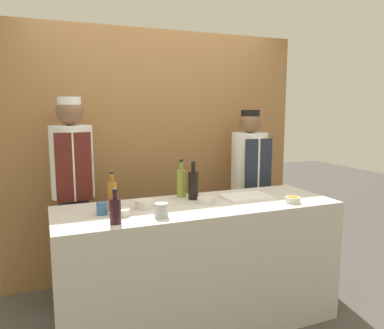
{
  "coord_description": "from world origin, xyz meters",
  "views": [
    {
      "loc": [
        -1.06,
        -2.49,
        1.66
      ],
      "look_at": [
        0.0,
        0.14,
        1.23
      ],
      "focal_mm": 35.0,
      "sensor_mm": 36.0,
      "label": 1
    }
  ],
  "objects_px": {
    "bottle_amber": "(112,195)",
    "cup_blue": "(102,208)",
    "bottle_oil": "(181,182)",
    "chef_left": "(74,193)",
    "sauce_bowl_yellow": "(144,203)",
    "bottle_wine": "(115,210)",
    "sauce_bowl_white": "(206,200)",
    "chef_right": "(249,186)",
    "sauce_bowl_orange": "(293,200)",
    "cup_steel": "(161,210)",
    "cutting_board": "(246,197)",
    "sauce_bowl_purple": "(121,212)",
    "bottle_soy": "(193,185)"
  },
  "relations": [
    {
      "from": "sauce_bowl_white",
      "to": "bottle_wine",
      "type": "bearing_deg",
      "value": -160.79
    },
    {
      "from": "bottle_amber",
      "to": "cup_blue",
      "type": "xyz_separation_m",
      "value": [
        -0.09,
        -0.08,
        -0.07
      ]
    },
    {
      "from": "sauce_bowl_yellow",
      "to": "cutting_board",
      "type": "distance_m",
      "value": 0.83
    },
    {
      "from": "bottle_soy",
      "to": "cup_steel",
      "type": "distance_m",
      "value": 0.53
    },
    {
      "from": "sauce_bowl_yellow",
      "to": "bottle_wine",
      "type": "relative_size",
      "value": 0.62
    },
    {
      "from": "chef_left",
      "to": "chef_right",
      "type": "distance_m",
      "value": 1.68
    },
    {
      "from": "sauce_bowl_orange",
      "to": "cup_steel",
      "type": "height_order",
      "value": "cup_steel"
    },
    {
      "from": "sauce_bowl_yellow",
      "to": "cup_blue",
      "type": "xyz_separation_m",
      "value": [
        -0.31,
        -0.06,
        0.01
      ]
    },
    {
      "from": "sauce_bowl_yellow",
      "to": "chef_left",
      "type": "bearing_deg",
      "value": 123.89
    },
    {
      "from": "bottle_oil",
      "to": "sauce_bowl_purple",
      "type": "bearing_deg",
      "value": -148.19
    },
    {
      "from": "sauce_bowl_yellow",
      "to": "bottle_oil",
      "type": "bearing_deg",
      "value": 31.57
    },
    {
      "from": "cutting_board",
      "to": "cup_blue",
      "type": "distance_m",
      "value": 1.14
    },
    {
      "from": "cup_steel",
      "to": "chef_right",
      "type": "xyz_separation_m",
      "value": [
        1.2,
        0.91,
        -0.11
      ]
    },
    {
      "from": "bottle_oil",
      "to": "chef_right",
      "type": "distance_m",
      "value": 0.99
    },
    {
      "from": "bottle_amber",
      "to": "bottle_wine",
      "type": "xyz_separation_m",
      "value": [
        -0.04,
        -0.31,
        -0.02
      ]
    },
    {
      "from": "chef_left",
      "to": "chef_right",
      "type": "height_order",
      "value": "chef_left"
    },
    {
      "from": "sauce_bowl_purple",
      "to": "sauce_bowl_orange",
      "type": "bearing_deg",
      "value": -6.55
    },
    {
      "from": "sauce_bowl_purple",
      "to": "chef_left",
      "type": "bearing_deg",
      "value": 107.24
    },
    {
      "from": "cutting_board",
      "to": "bottle_oil",
      "type": "bearing_deg",
      "value": 153.87
    },
    {
      "from": "sauce_bowl_orange",
      "to": "chef_left",
      "type": "height_order",
      "value": "chef_left"
    },
    {
      "from": "chef_left",
      "to": "sauce_bowl_white",
      "type": "bearing_deg",
      "value": -37.46
    },
    {
      "from": "chef_left",
      "to": "bottle_wine",
      "type": "bearing_deg",
      "value": -79.36
    },
    {
      "from": "sauce_bowl_purple",
      "to": "chef_left",
      "type": "xyz_separation_m",
      "value": [
        -0.24,
        0.77,
        -0.02
      ]
    },
    {
      "from": "sauce_bowl_white",
      "to": "bottle_amber",
      "type": "xyz_separation_m",
      "value": [
        -0.68,
        0.06,
        0.08
      ]
    },
    {
      "from": "sauce_bowl_orange",
      "to": "chef_left",
      "type": "bearing_deg",
      "value": 148.77
    },
    {
      "from": "bottle_oil",
      "to": "bottle_wine",
      "type": "height_order",
      "value": "bottle_oil"
    },
    {
      "from": "sauce_bowl_orange",
      "to": "cutting_board",
      "type": "bearing_deg",
      "value": 133.24
    },
    {
      "from": "bottle_amber",
      "to": "chef_left",
      "type": "relative_size",
      "value": 0.16
    },
    {
      "from": "bottle_amber",
      "to": "bottle_soy",
      "type": "relative_size",
      "value": 0.93
    },
    {
      "from": "sauce_bowl_white",
      "to": "chef_right",
      "type": "relative_size",
      "value": 0.08
    },
    {
      "from": "sauce_bowl_purple",
      "to": "bottle_soy",
      "type": "xyz_separation_m",
      "value": [
        0.62,
        0.23,
        0.09
      ]
    },
    {
      "from": "cutting_board",
      "to": "chef_right",
      "type": "xyz_separation_m",
      "value": [
        0.41,
        0.65,
        -0.07
      ]
    },
    {
      "from": "bottle_oil",
      "to": "chef_left",
      "type": "xyz_separation_m",
      "value": [
        -0.8,
        0.42,
        -0.11
      ]
    },
    {
      "from": "sauce_bowl_purple",
      "to": "bottle_oil",
      "type": "height_order",
      "value": "bottle_oil"
    },
    {
      "from": "bottle_soy",
      "to": "chef_right",
      "type": "distance_m",
      "value": 1.0
    },
    {
      "from": "cup_steel",
      "to": "sauce_bowl_white",
      "type": "bearing_deg",
      "value": 28.13
    },
    {
      "from": "sauce_bowl_purple",
      "to": "cup_steel",
      "type": "xyz_separation_m",
      "value": [
        0.24,
        -0.14,
        0.02
      ]
    },
    {
      "from": "sauce_bowl_white",
      "to": "cutting_board",
      "type": "relative_size",
      "value": 0.34
    },
    {
      "from": "sauce_bowl_orange",
      "to": "bottle_oil",
      "type": "height_order",
      "value": "bottle_oil"
    },
    {
      "from": "cup_steel",
      "to": "chef_right",
      "type": "distance_m",
      "value": 1.51
    },
    {
      "from": "sauce_bowl_orange",
      "to": "bottle_wine",
      "type": "distance_m",
      "value": 1.34
    },
    {
      "from": "cup_blue",
      "to": "chef_right",
      "type": "xyz_separation_m",
      "value": [
        1.55,
        0.71,
        -0.1
      ]
    },
    {
      "from": "sauce_bowl_yellow",
      "to": "cup_steel",
      "type": "xyz_separation_m",
      "value": [
        0.05,
        -0.26,
        0.01
      ]
    },
    {
      "from": "bottle_oil",
      "to": "cup_blue",
      "type": "distance_m",
      "value": 0.73
    },
    {
      "from": "sauce_bowl_orange",
      "to": "bottle_oil",
      "type": "xyz_separation_m",
      "value": [
        -0.72,
        0.5,
        0.09
      ]
    },
    {
      "from": "sauce_bowl_white",
      "to": "cup_blue",
      "type": "height_order",
      "value": "cup_blue"
    },
    {
      "from": "sauce_bowl_yellow",
      "to": "bottle_wine",
      "type": "height_order",
      "value": "bottle_wine"
    },
    {
      "from": "bottle_soy",
      "to": "chef_left",
      "type": "height_order",
      "value": "chef_left"
    },
    {
      "from": "bottle_amber",
      "to": "sauce_bowl_purple",
      "type": "bearing_deg",
      "value": -80.1
    },
    {
      "from": "bottle_amber",
      "to": "cup_steel",
      "type": "relative_size",
      "value": 3.02
    }
  ]
}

